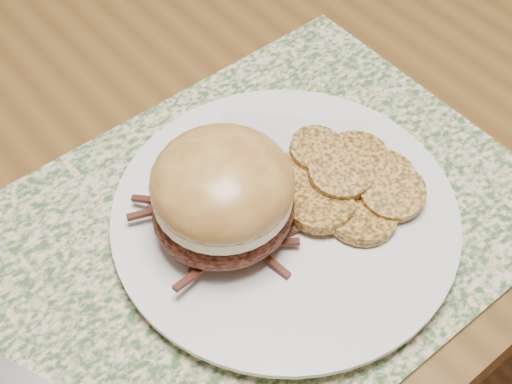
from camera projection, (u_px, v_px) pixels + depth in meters
ground at (160, 383)px, 1.28m from camera, size 3.50×3.50×0.00m
dining_table at (93, 127)px, 0.75m from camera, size 1.50×0.90×0.75m
placemat at (255, 228)px, 0.57m from camera, size 0.45×0.33×0.00m
dinner_plate at (285, 217)px, 0.57m from camera, size 0.26×0.26×0.02m
pork_sandwich at (223, 195)px, 0.52m from camera, size 0.11×0.11×0.08m
roasted_potatoes at (347, 182)px, 0.57m from camera, size 0.13×0.14×0.03m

